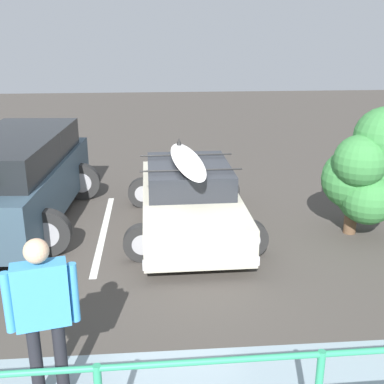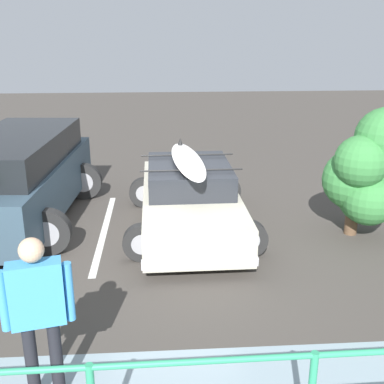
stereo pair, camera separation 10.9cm
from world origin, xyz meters
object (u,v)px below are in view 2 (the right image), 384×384
object	(u,v)px
sedan_car	(190,198)
suv_car	(19,177)
bush_near_left	(366,173)
person_bystander	(38,306)

from	to	relation	value
sedan_car	suv_car	bearing A→B (deg)	-9.23
sedan_car	bush_near_left	world-z (taller)	bush_near_left
sedan_car	suv_car	world-z (taller)	suv_car
person_bystander	bush_near_left	xyz separation A→B (m)	(-4.95, -3.91, 0.11)
person_bystander	sedan_car	bearing A→B (deg)	-111.80
sedan_car	person_bystander	size ratio (longest dim) A/B	2.32
suv_car	sedan_car	bearing A→B (deg)	170.77
suv_car	person_bystander	distance (m)	5.24
sedan_car	person_bystander	xyz separation A→B (m)	(1.79, 4.47, 0.49)
suv_car	bush_near_left	distance (m)	6.58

